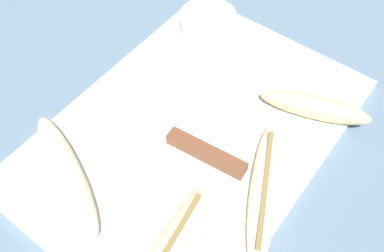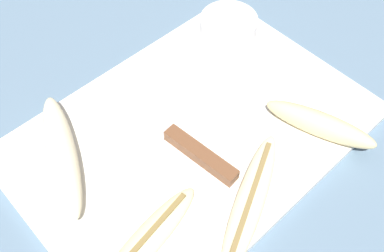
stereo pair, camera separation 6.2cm
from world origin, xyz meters
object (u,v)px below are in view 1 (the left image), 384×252
Objects in this scene: banana_soft_right at (172,245)px; prep_bowl at (208,24)px; knife at (190,146)px; banana_cream_curved at (264,190)px; banana_mellow_near at (315,107)px; banana_bright_far at (66,172)px.

prep_bowl is at bearing 29.61° from banana_soft_right.
knife is 1.50× the size of banana_soft_right.
prep_bowl reaches higher than knife.
knife is at bearing 90.40° from banana_cream_curved.
knife is at bearing 145.49° from banana_mellow_near.
banana_cream_curved is (0.00, -0.12, 0.00)m from knife.
prep_bowl is (0.33, 0.02, 0.00)m from banana_bright_far.
banana_soft_right is at bearing -150.39° from prep_bowl.
banana_soft_right is at bearing 172.47° from banana_mellow_near.
knife is at bearing -149.73° from prep_bowl.
banana_cream_curved is at bearing -95.59° from knife.
banana_mellow_near is 1.72× the size of prep_bowl.
prep_bowl is at bearing 77.91° from banana_mellow_near.
banana_bright_far is (-0.29, 0.20, -0.00)m from banana_mellow_near.
knife is at bearing 28.54° from banana_soft_right.
prep_bowl reaches higher than banana_cream_curved.
banana_soft_right is at bearing 159.17° from banana_cream_curved.
knife is 0.19m from banana_mellow_near.
knife is 0.23m from prep_bowl.
knife is 1.66× the size of banana_mellow_near.
banana_cream_curved reaches higher than banana_soft_right.
banana_bright_far is 0.98× the size of banana_cream_curved.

